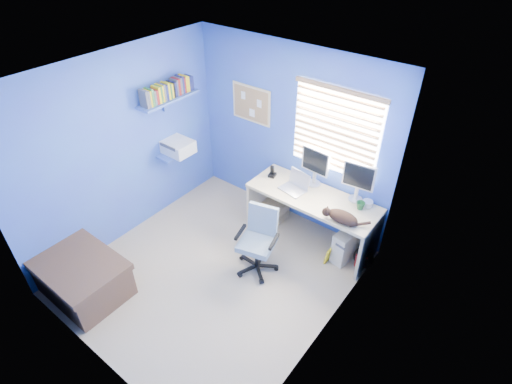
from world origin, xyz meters
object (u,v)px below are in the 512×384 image
Objects in this scene: cat at (343,217)px; tower_pc at (347,244)px; laptop at (293,183)px; desk at (311,218)px; office_chair at (258,248)px.

tower_pc is at bearing 68.04° from cat.
laptop is 0.87× the size of cat.
desk is at bearing 19.39° from laptop.
desk is 0.72m from cat.
desk is at bearing 144.40° from cat.
laptop is 1.05m from tower_pc.
laptop reaches higher than cat.
cat is 1.10m from office_chair.
tower_pc is (0.56, -0.01, -0.14)m from desk.
cat reaches higher than desk.
tower_pc is at bearing 45.74° from office_chair.
cat is 0.44× the size of office_chair.
desk is at bearing -171.85° from tower_pc.
laptop is at bearing 92.66° from office_chair.
office_chair is (-0.78, -0.62, -0.48)m from cat.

